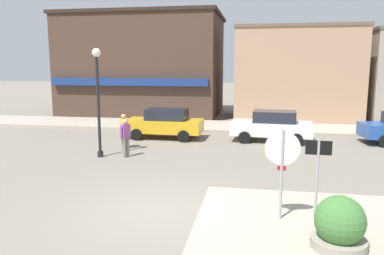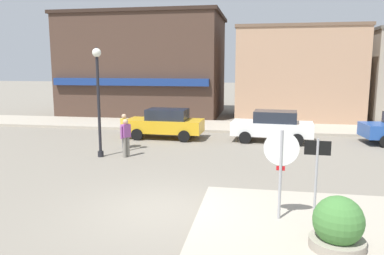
{
  "view_description": "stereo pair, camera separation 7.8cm",
  "coord_description": "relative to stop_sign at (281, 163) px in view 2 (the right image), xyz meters",
  "views": [
    {
      "loc": [
        2.41,
        -9.1,
        3.75
      ],
      "look_at": [
        0.07,
        4.5,
        1.5
      ],
      "focal_mm": 35.0,
      "sensor_mm": 36.0,
      "label": 1
    },
    {
      "loc": [
        2.48,
        -9.09,
        3.75
      ],
      "look_at": [
        0.07,
        4.5,
        1.5
      ],
      "focal_mm": 35.0,
      "sensor_mm": 36.0,
      "label": 2
    }
  ],
  "objects": [
    {
      "name": "parked_car_nearest",
      "position": [
        -5.36,
        10.19,
        -0.71
      ],
      "size": [
        4.04,
        1.96,
        1.56
      ],
      "color": "gold",
      "rests_on": "ground"
    },
    {
      "name": "planter",
      "position": [
        1.07,
        -1.32,
        -0.96
      ],
      "size": [
        1.1,
        1.1,
        1.23
      ],
      "color": "gray",
      "rests_on": "ground"
    },
    {
      "name": "lamp_post",
      "position": [
        -7.04,
        5.7,
        1.44
      ],
      "size": [
        0.36,
        0.36,
        4.54
      ],
      "color": "black",
      "rests_on": "ground"
    },
    {
      "name": "building_storefront_left_near",
      "position": [
        2.03,
        18.78,
        1.7
      ],
      "size": [
        8.4,
        6.01,
        6.42
      ],
      "color": "tan",
      "rests_on": "ground"
    },
    {
      "name": "pedestrian_crossing_far",
      "position": [
        -6.61,
        7.44,
        -0.65
      ],
      "size": [
        0.45,
        0.45,
        1.61
      ],
      "color": "#2D334C",
      "rests_on": "ground"
    },
    {
      "name": "building_corner_shop",
      "position": [
        -9.4,
        20.07,
        2.33
      ],
      "size": [
        12.1,
        8.14,
        7.68
      ],
      "color": "#473328",
      "rests_on": "ground"
    },
    {
      "name": "one_way_sign",
      "position": [
        0.83,
        0.14,
        -0.19
      ],
      "size": [
        0.6,
        0.06,
        2.1
      ],
      "color": "#9E9EA3",
      "rests_on": "ground"
    },
    {
      "name": "stop_sign",
      "position": [
        0.0,
        0.0,
        0.0
      ],
      "size": [
        0.82,
        0.07,
        2.3
      ],
      "color": "#9E9EA3",
      "rests_on": "ground"
    },
    {
      "name": "sidewalk_corner",
      "position": [
        1.22,
        -0.31,
        -1.44
      ],
      "size": [
        6.4,
        4.8,
        0.15
      ],
      "primitive_type": "cube",
      "color": "#A89E8C",
      "rests_on": "ground"
    },
    {
      "name": "ground_plane",
      "position": [
        -3.04,
        0.34,
        -1.52
      ],
      "size": [
        160.0,
        160.0,
        0.0
      ],
      "primitive_type": "plane",
      "color": "gray"
    },
    {
      "name": "parked_car_second",
      "position": [
        0.19,
        10.27,
        -0.71
      ],
      "size": [
        4.12,
        2.12,
        1.56
      ],
      "color": "white",
      "rests_on": "ground"
    },
    {
      "name": "pedestrian_crossing_near",
      "position": [
        -5.96,
        5.84,
        -0.65
      ],
      "size": [
        0.37,
        0.53,
        1.61
      ],
      "color": "gray",
      "rests_on": "ground"
    },
    {
      "name": "kerb_far",
      "position": [
        -3.04,
        14.25,
        -1.44
      ],
      "size": [
        80.0,
        4.0,
        0.15
      ],
      "primitive_type": "cube",
      "color": "#A89E8C",
      "rests_on": "ground"
    }
  ]
}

